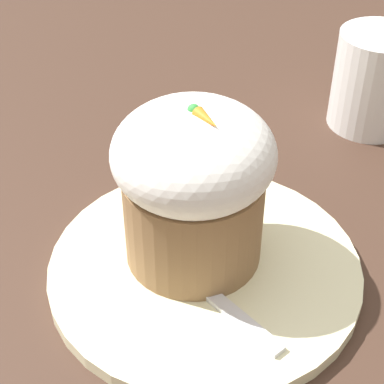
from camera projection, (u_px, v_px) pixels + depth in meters
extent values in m
plane|color=#3D281E|center=(205.00, 273.00, 0.46)|extent=(4.00, 4.00, 0.00)
cylinder|color=beige|center=(205.00, 268.00, 0.46)|extent=(0.22, 0.22, 0.01)
cylinder|color=olive|center=(192.00, 217.00, 0.44)|extent=(0.10, 0.10, 0.07)
ellipsoid|color=white|center=(192.00, 154.00, 0.41)|extent=(0.11, 0.11, 0.07)
cone|color=orange|center=(203.00, 118.00, 0.38)|extent=(0.02, 0.01, 0.01)
sphere|color=green|center=(192.00, 111.00, 0.39)|extent=(0.01, 0.01, 0.01)
cube|color=silver|center=(234.00, 314.00, 0.42)|extent=(0.08, 0.02, 0.00)
ellipsoid|color=silver|center=(182.00, 269.00, 0.45)|extent=(0.04, 0.03, 0.01)
cylinder|color=white|center=(375.00, 80.00, 0.60)|extent=(0.08, 0.08, 0.09)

